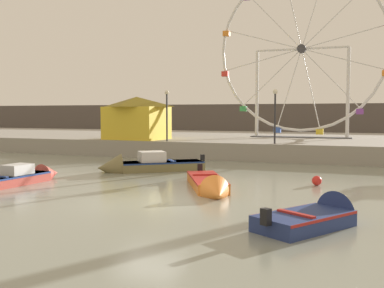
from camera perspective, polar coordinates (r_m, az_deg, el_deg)
The scene contains 12 objects.
ground_plane at distance 16.90m, azimuth -5.35°, elevation -7.20°, with size 240.00×240.00×0.00m, color gray.
quay_promenade at distance 40.37m, azimuth 10.22°, elevation 0.08°, with size 110.00×20.20×1.21m, color gray.
distant_town_skyline at distance 58.51m, azimuth 13.52°, elevation 2.76°, with size 140.00×3.00×4.40m, color #564C47.
motorboat_olive_wood at distance 25.57m, azimuth -6.17°, elevation -2.65°, with size 5.62×4.84×1.60m.
motorboat_navy_blue at distance 13.87m, azimuth 15.81°, elevation -8.76°, with size 3.16×3.90×1.39m.
motorboat_orange_hull at distance 19.03m, azimuth 2.27°, elevation -5.19°, with size 3.64×5.54×1.22m.
motorboat_faded_red at distance 22.48m, azimuth -20.46°, elevation -3.89°, with size 1.51×5.46×1.23m.
ferris_wheel_white_frame at distance 39.18m, azimuth 13.59°, elevation 11.23°, with size 13.68×1.20×14.16m.
carnival_booth_yellow_awning at distance 35.70m, azimuth -6.95°, elevation 3.36°, with size 5.07×4.19×3.31m.
promenade_lamp_near at distance 30.72m, azimuth 10.39°, elevation 4.49°, with size 0.32×0.32×3.62m.
promenade_lamp_far at distance 32.94m, azimuth -3.17°, elevation 4.58°, with size 0.32×0.32×3.69m.
mooring_buoy_orange at distance 21.20m, azimuth 15.40°, elevation -4.46°, with size 0.44×0.44×0.44m, color red.
Camera 1 is at (7.29, -14.90, 3.25)m, focal length 42.49 mm.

